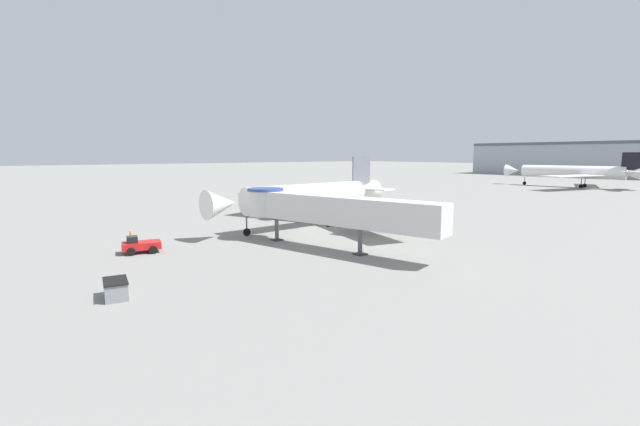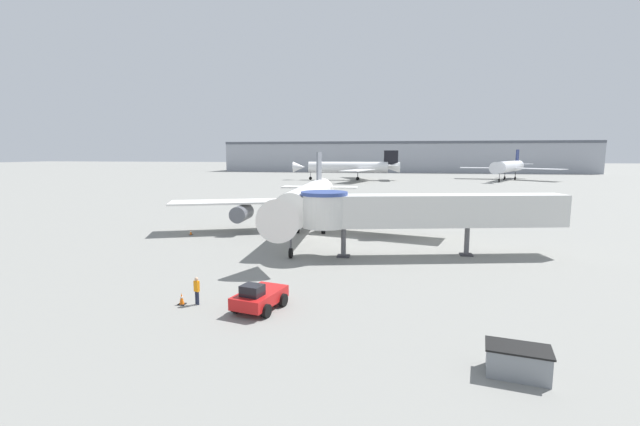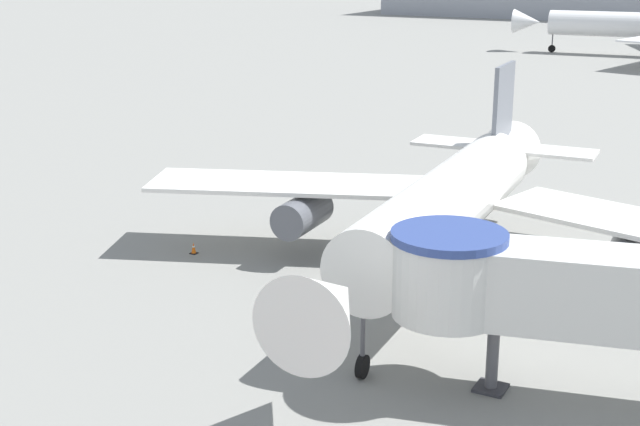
% 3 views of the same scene
% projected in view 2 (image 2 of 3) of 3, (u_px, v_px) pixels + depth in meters
% --- Properties ---
extents(ground_plane, '(800.00, 800.00, 0.00)m').
position_uv_depth(ground_plane, '(314.00, 237.00, 47.10)').
color(ground_plane, gray).
extents(main_airplane, '(33.40, 27.89, 9.29)m').
position_uv_depth(main_airplane, '(308.00, 201.00, 46.94)').
color(main_airplane, white).
rests_on(main_airplane, ground_plane).
extents(jet_bridge, '(23.18, 8.10, 5.81)m').
position_uv_depth(jet_bridge, '(417.00, 210.00, 37.72)').
color(jet_bridge, silver).
rests_on(jet_bridge, ground_plane).
extents(pushback_tug_red, '(2.88, 3.92, 1.70)m').
position_uv_depth(pushback_tug_red, '(259.00, 297.00, 24.98)').
color(pushback_tug_red, red).
rests_on(pushback_tug_red, ground_plane).
extents(service_container_gray, '(2.78, 1.94, 1.23)m').
position_uv_depth(service_container_gray, '(518.00, 361.00, 17.58)').
color(service_container_gray, gray).
rests_on(service_container_gray, ground_plane).
extents(traffic_cone_port_wing, '(0.36, 0.36, 0.61)m').
position_uv_depth(traffic_cone_port_wing, '(191.00, 232.00, 48.10)').
color(traffic_cone_port_wing, black).
rests_on(traffic_cone_port_wing, ground_plane).
extents(traffic_cone_apron_front, '(0.44, 0.44, 0.72)m').
position_uv_depth(traffic_cone_apron_front, '(182.00, 299.00, 25.90)').
color(traffic_cone_apron_front, black).
rests_on(traffic_cone_apron_front, ground_plane).
extents(ground_crew_marshaller, '(0.37, 0.29, 1.70)m').
position_uv_depth(ground_crew_marshaller, '(197.00, 289.00, 25.81)').
color(ground_crew_marshaller, '#1E2338').
rests_on(ground_crew_marshaller, ground_plane).
extents(background_jet_navy_tail, '(32.75, 35.49, 10.56)m').
position_uv_depth(background_jet_navy_tail, '(509.00, 167.00, 147.45)').
color(background_jet_navy_tail, silver).
rests_on(background_jet_navy_tail, ground_plane).
extents(background_jet_black_tail, '(36.91, 41.12, 10.16)m').
position_uv_depth(background_jet_black_tail, '(351.00, 167.00, 147.17)').
color(background_jet_black_tail, white).
rests_on(background_jet_black_tail, ground_plane).
extents(terminal_building, '(176.57, 23.96, 14.99)m').
position_uv_depth(terminal_building, '(401.00, 157.00, 214.78)').
color(terminal_building, '#999EA8').
rests_on(terminal_building, ground_plane).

